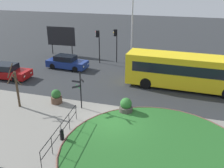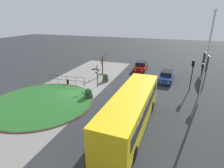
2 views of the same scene
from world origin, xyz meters
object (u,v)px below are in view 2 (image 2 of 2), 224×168
Objects in this scene: planter_near_signpost at (88,93)px; planter_kerbside at (105,78)px; signpost_directional at (97,74)px; bus_yellow at (131,110)px; car_far_lane at (167,76)px; street_tree_bare at (103,65)px; car_near_lane at (141,66)px; traffic_light_far at (193,69)px; bollard_foreground at (68,82)px; billboard_left at (205,62)px; lamppost_tall at (206,58)px; traffic_light_near at (202,73)px.

planter_kerbside reaches higher than planter_near_signpost.
bus_yellow is at bearing 39.99° from signpost_directional.
street_tree_bare is (0.67, -9.58, 0.96)m from car_far_lane.
car_near_lane is at bearing 165.00° from planter_near_signpost.
traffic_light_far is (-10.21, 5.03, 1.17)m from bus_yellow.
bollard_foreground is 0.16× the size of car_near_lane.
bus_yellow is 17.67m from billboard_left.
bollard_foreground is at bearing -57.82° from planter_kerbside.
signpost_directional reaches higher than planter_kerbside.
lamppost_tall is (0.58, 16.17, 4.57)m from bollard_foreground.
car_near_lane is at bearing 134.57° from street_tree_bare.
planter_near_signpost is (2.30, -11.64, -4.44)m from lamppost_tall.
billboard_left is at bearing 117.38° from bollard_foreground.
traffic_light_far reaches higher than street_tree_bare.
lamppost_tall is at bearing -178.16° from traffic_light_far.
billboard_left is (-3.25, 5.13, 1.69)m from car_far_lane.
lamppost_tall reaches higher than planter_kerbside.
car_near_lane is (-10.23, 8.05, 0.30)m from bollard_foreground.
traffic_light_near is (8.86, 8.31, 2.20)m from car_near_lane.
bollard_foreground is 5.21m from planter_kerbside.
bus_yellow is at bearing -27.25° from billboard_left.
billboard_left is at bearing 122.35° from signpost_directional.
car_near_lane is 1.17× the size of traffic_light_near.
planter_near_signpost is at bearing 1.30° from planter_kerbside.
lamppost_tall reaches higher than car_near_lane.
bollard_foreground is 5.37m from planter_near_signpost.
planter_kerbside is 0.34× the size of street_tree_bare.
car_near_lane is at bearing -143.10° from lamppost_tall.
car_far_lane is 4.07× the size of planter_near_signpost.
billboard_left is at bearing 171.18° from lamppost_tall.
street_tree_bare is (-5.23, 2.97, 1.27)m from bollard_foreground.
billboard_left reaches higher than car_far_lane.
bus_yellow reaches higher than signpost_directional.
billboard_left reaches higher than car_near_lane.
traffic_light_far is 6.31m from billboard_left.
car_far_lane is at bearing 44.77° from car_near_lane.
planter_kerbside is (-2.77, 4.40, 0.14)m from bollard_foreground.
signpost_directional is at bearing -60.79° from billboard_left.
traffic_light_near reaches higher than bus_yellow.
bus_yellow is at bearing 6.60° from car_near_lane.
street_tree_bare is at bearing 150.39° from bollard_foreground.
bollard_foreground is 16.61m from traffic_light_near.
planter_near_signpost is (3.46, 0.39, -1.18)m from signpost_directional.
traffic_light_far is 12.74m from street_tree_bare.
car_near_lane is at bearing 38.81° from traffic_light_far.
signpost_directional is at bearing 92.35° from traffic_light_near.
car_far_lane reaches higher than planter_near_signpost.
car_near_lane is 4.01× the size of planter_kerbside.
planter_kerbside is (-5.65, -0.13, 0.01)m from planter_near_signpost.
planter_near_signpost is at bearing 108.41° from traffic_light_near.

